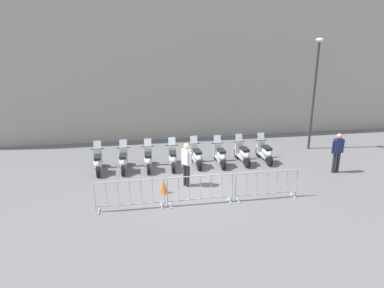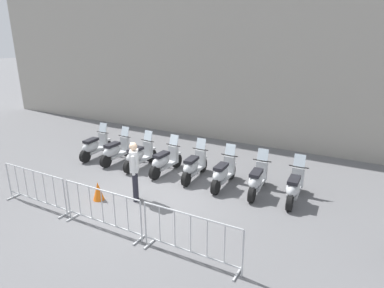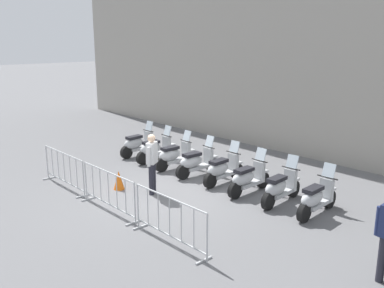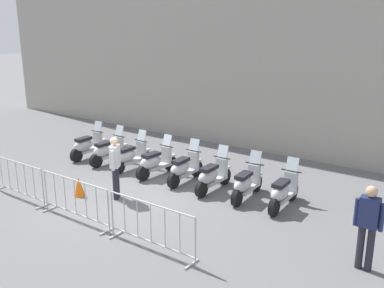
# 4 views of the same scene
# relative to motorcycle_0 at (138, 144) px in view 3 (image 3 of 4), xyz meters

# --- Properties ---
(ground_plane) EXTENTS (120.00, 120.00, 0.00)m
(ground_plane) POSITION_rel_motorcycle_0_xyz_m (3.87, -1.71, -0.45)
(ground_plane) COLOR slate
(building_facade) EXTENTS (28.10, 4.34, 10.74)m
(building_facade) POSITION_rel_motorcycle_0_xyz_m (3.34, 5.84, 4.91)
(building_facade) COLOR #9E998E
(building_facade) RESTS_ON ground
(motorcycle_0) EXTENTS (0.59, 1.72, 1.24)m
(motorcycle_0) POSITION_rel_motorcycle_0_xyz_m (0.00, 0.00, 0.00)
(motorcycle_0) COLOR black
(motorcycle_0) RESTS_ON ground
(motorcycle_1) EXTENTS (0.56, 1.72, 1.24)m
(motorcycle_1) POSITION_rel_motorcycle_0_xyz_m (1.06, 0.05, 0.00)
(motorcycle_1) COLOR black
(motorcycle_1) RESTS_ON ground
(motorcycle_2) EXTENTS (0.56, 1.72, 1.24)m
(motorcycle_2) POSITION_rel_motorcycle_0_xyz_m (2.13, 0.10, 0.00)
(motorcycle_2) COLOR black
(motorcycle_2) RESTS_ON ground
(motorcycle_3) EXTENTS (0.56, 1.72, 1.24)m
(motorcycle_3) POSITION_rel_motorcycle_0_xyz_m (3.19, 0.18, 0.00)
(motorcycle_3) COLOR black
(motorcycle_3) RESTS_ON ground
(motorcycle_4) EXTENTS (0.59, 1.72, 1.24)m
(motorcycle_4) POSITION_rel_motorcycle_0_xyz_m (4.26, 0.32, 0.00)
(motorcycle_4) COLOR black
(motorcycle_4) RESTS_ON ground
(motorcycle_5) EXTENTS (0.56, 1.73, 1.24)m
(motorcycle_5) POSITION_rel_motorcycle_0_xyz_m (5.33, 0.31, 0.00)
(motorcycle_5) COLOR black
(motorcycle_5) RESTS_ON ground
(motorcycle_6) EXTENTS (0.61, 1.72, 1.24)m
(motorcycle_6) POSITION_rel_motorcycle_0_xyz_m (6.40, 0.43, 0.00)
(motorcycle_6) COLOR black
(motorcycle_6) RESTS_ON ground
(motorcycle_7) EXTENTS (0.58, 1.72, 1.24)m
(motorcycle_7) POSITION_rel_motorcycle_0_xyz_m (7.46, 0.53, 0.00)
(motorcycle_7) COLOR black
(motorcycle_7) RESTS_ON ground
(barrier_segment_0) EXTENTS (2.32, 0.59, 1.07)m
(barrier_segment_0) POSITION_rel_motorcycle_0_xyz_m (1.57, -3.51, 0.07)
(barrier_segment_0) COLOR #B2B5B7
(barrier_segment_0) RESTS_ON ground
(barrier_segment_1) EXTENTS (2.32, 0.59, 1.07)m
(barrier_segment_1) POSITION_rel_motorcycle_0_xyz_m (3.98, -3.34, 0.07)
(barrier_segment_1) COLOR #B2B5B7
(barrier_segment_1) RESTS_ON ground
(barrier_segment_2) EXTENTS (2.32, 0.59, 1.07)m
(barrier_segment_2) POSITION_rel_motorcycle_0_xyz_m (6.39, -3.17, 0.07)
(barrier_segment_2) COLOR #B2B5B7
(barrier_segment_2) RESTS_ON ground
(officer_near_row_end) EXTENTS (0.39, 0.47, 1.73)m
(officer_near_row_end) POSITION_rel_motorcycle_0_xyz_m (3.63, -1.78, 0.53)
(officer_near_row_end) COLOR #23232D
(officer_near_row_end) RESTS_ON ground
(traffic_cone) EXTENTS (0.32, 0.32, 0.55)m
(traffic_cone) POSITION_rel_motorcycle_0_xyz_m (2.72, -2.35, -0.18)
(traffic_cone) COLOR orange
(traffic_cone) RESTS_ON ground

